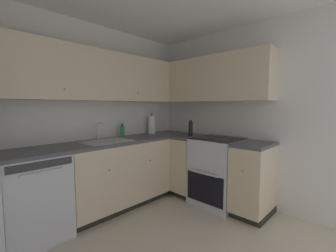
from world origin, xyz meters
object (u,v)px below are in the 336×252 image
dishwasher (34,197)px  soap_bottle (122,131)px  oven_range (218,170)px  paper_towel_roll (152,125)px  oil_bottle (191,128)px

dishwasher → soap_bottle: soap_bottle is taller
oven_range → soap_bottle: size_ratio=5.42×
dishwasher → soap_bottle: size_ratio=4.48×
soap_bottle → paper_towel_roll: paper_towel_roll is taller
oven_range → oil_bottle: size_ratio=4.40×
oven_range → soap_bottle: soap_bottle is taller
dishwasher → oven_range: oven_range is taller
oven_range → oil_bottle: 0.74m
dishwasher → paper_towel_roll: (1.78, 0.16, 0.62)m
dishwasher → paper_towel_roll: bearing=5.1°
dishwasher → oven_range: (2.04, -0.93, 0.02)m
dishwasher → paper_towel_roll: size_ratio=2.52×
soap_bottle → paper_towel_roll: (0.56, -0.02, 0.06)m
soap_bottle → oil_bottle: bearing=-38.3°
dishwasher → oil_bottle: size_ratio=3.63×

